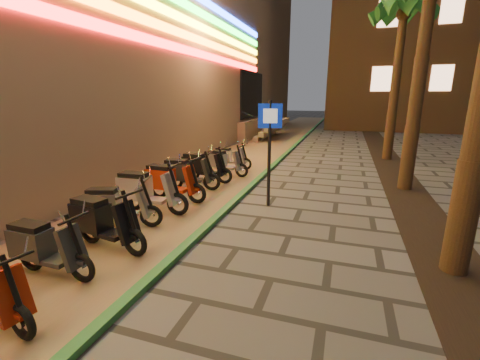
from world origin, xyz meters
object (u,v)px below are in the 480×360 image
(scooter_4, at_px, (43,247))
(scooter_10, at_px, (201,166))
(pedestrian_sign, at_px, (270,139))
(scooter_8, at_px, (169,181))
(scooter_6, at_px, (115,205))
(scooter_5, at_px, (101,221))
(scooter_12, at_px, (229,157))
(scooter_9, at_px, (185,173))
(scooter_11, at_px, (223,162))
(scooter_7, at_px, (145,190))

(scooter_4, relative_size, scooter_10, 0.90)
(pedestrian_sign, height_order, scooter_10, pedestrian_sign)
(scooter_8, bearing_deg, scooter_6, -91.01)
(scooter_5, bearing_deg, scooter_12, 99.15)
(scooter_8, bearing_deg, scooter_4, -86.17)
(pedestrian_sign, height_order, scooter_5, pedestrian_sign)
(scooter_4, height_order, scooter_5, scooter_5)
(scooter_8, relative_size, scooter_10, 1.03)
(scooter_8, bearing_deg, scooter_5, -81.99)
(scooter_5, distance_m, scooter_8, 2.90)
(scooter_9, bearing_deg, pedestrian_sign, -24.86)
(scooter_10, height_order, scooter_12, scooter_10)
(scooter_8, bearing_deg, scooter_9, 95.92)
(scooter_8, height_order, scooter_10, scooter_8)
(scooter_9, relative_size, scooter_11, 1.06)
(scooter_7, height_order, scooter_9, scooter_7)
(scooter_9, bearing_deg, scooter_5, -96.95)
(scooter_6, distance_m, scooter_10, 4.06)
(scooter_4, distance_m, scooter_10, 5.99)
(scooter_4, bearing_deg, scooter_12, 89.98)
(scooter_11, bearing_deg, scooter_10, -97.39)
(scooter_4, relative_size, scooter_11, 0.95)
(scooter_7, bearing_deg, scooter_10, 86.19)
(scooter_4, bearing_deg, scooter_5, 80.46)
(scooter_4, bearing_deg, scooter_9, 92.21)
(scooter_5, height_order, scooter_10, scooter_10)
(scooter_5, bearing_deg, pedestrian_sign, 62.29)
(pedestrian_sign, relative_size, scooter_12, 1.81)
(scooter_6, bearing_deg, scooter_11, 67.07)
(scooter_9, height_order, scooter_11, scooter_9)
(scooter_4, distance_m, scooter_11, 7.08)
(scooter_4, relative_size, scooter_12, 1.05)
(scooter_12, bearing_deg, scooter_8, -91.97)
(scooter_7, distance_m, scooter_12, 5.21)
(pedestrian_sign, relative_size, scooter_10, 1.56)
(scooter_10, bearing_deg, scooter_5, -86.25)
(scooter_5, xyz_separation_m, scooter_11, (0.08, 6.01, -0.03))
(pedestrian_sign, distance_m, scooter_4, 5.21)
(scooter_4, distance_m, scooter_12, 8.13)
(scooter_6, height_order, scooter_12, scooter_6)
(pedestrian_sign, distance_m, scooter_7, 3.28)
(scooter_5, distance_m, scooter_9, 3.93)
(pedestrian_sign, relative_size, scooter_6, 1.68)
(scooter_7, bearing_deg, scooter_12, 84.89)
(scooter_11, bearing_deg, scooter_6, -85.78)
(scooter_7, distance_m, scooter_9, 2.05)
(scooter_6, distance_m, scooter_9, 3.04)
(pedestrian_sign, bearing_deg, scooter_9, 147.57)
(scooter_5, bearing_deg, scooter_10, 101.42)
(scooter_7, xyz_separation_m, scooter_9, (0.01, 2.05, -0.03))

